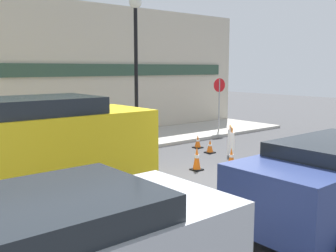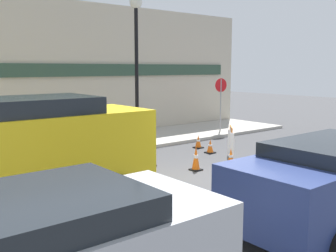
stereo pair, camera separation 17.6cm
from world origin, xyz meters
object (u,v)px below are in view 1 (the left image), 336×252
at_px(streetlamp_post, 136,51).
at_px(stop_sign, 219,96).
at_px(person_worker, 102,128).
at_px(work_van, 24,148).

distance_m(streetlamp_post, stop_sign, 5.08).
distance_m(stop_sign, person_worker, 6.68).
bearing_deg(person_worker, streetlamp_post, 58.88).
bearing_deg(stop_sign, person_worker, 20.01).
xyz_separation_m(streetlamp_post, stop_sign, (4.73, 0.39, -1.81)).
xyz_separation_m(streetlamp_post, person_worker, (-1.83, -0.69, -2.48)).
height_order(stop_sign, work_van, stop_sign).
xyz_separation_m(stop_sign, person_worker, (-6.56, -1.09, -0.67)).
bearing_deg(stop_sign, work_van, 31.96).
bearing_deg(streetlamp_post, person_worker, -159.31).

